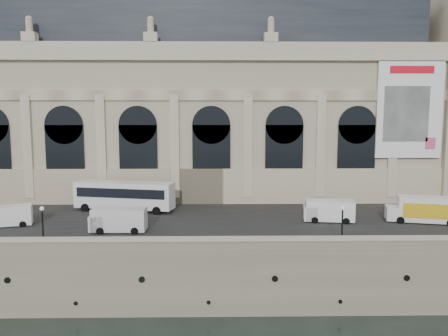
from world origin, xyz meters
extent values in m
plane|color=black|center=(0.00, 0.00, 0.00)|extent=(260.00, 260.00, 0.00)
cube|color=gray|center=(0.00, 35.00, 3.00)|extent=(160.00, 70.00, 6.00)
cube|color=#2D2D2D|center=(0.00, 14.00, 6.03)|extent=(160.00, 24.00, 0.06)
cube|color=gray|center=(0.00, 0.60, 6.55)|extent=(160.00, 1.20, 1.10)
cube|color=beige|center=(0.00, 0.60, 7.15)|extent=(160.00, 1.40, 0.12)
cube|color=#B9AB8F|center=(-6.00, 31.00, 17.00)|extent=(68.00, 18.00, 22.00)
cube|color=beige|center=(-6.00, 21.85, 8.50)|extent=(68.60, 0.40, 5.00)
cube|color=beige|center=(-6.00, 21.70, 26.80)|extent=(69.00, 0.80, 2.40)
cube|color=beige|center=(-6.00, 21.85, 21.00)|extent=(68.00, 0.30, 1.40)
cube|color=#282E36|center=(-6.00, 31.00, 31.00)|extent=(64.00, 15.00, 6.00)
cube|color=#282E36|center=(-6.00, 31.00, 34.50)|extent=(56.00, 10.00, 1.20)
cube|color=beige|center=(-29.00, 21.75, 14.00)|extent=(1.20, 0.50, 14.00)
cube|color=black|center=(-24.00, 21.82, 12.50)|extent=(5.20, 0.25, 9.00)
cylinder|color=black|center=(-24.00, 21.82, 17.00)|extent=(5.20, 0.25, 5.20)
cube|color=beige|center=(-19.00, 21.75, 14.00)|extent=(1.20, 0.50, 14.00)
cube|color=black|center=(-14.00, 21.82, 12.50)|extent=(5.20, 0.25, 9.00)
cylinder|color=black|center=(-14.00, 21.82, 17.00)|extent=(5.20, 0.25, 5.20)
cube|color=beige|center=(-9.00, 21.75, 14.00)|extent=(1.20, 0.50, 14.00)
cube|color=black|center=(-4.00, 21.82, 12.50)|extent=(5.20, 0.25, 9.00)
cylinder|color=black|center=(-4.00, 21.82, 17.00)|extent=(5.20, 0.25, 5.20)
cube|color=beige|center=(1.00, 21.75, 14.00)|extent=(1.20, 0.50, 14.00)
cube|color=black|center=(6.00, 21.82, 12.50)|extent=(5.20, 0.25, 9.00)
cylinder|color=black|center=(6.00, 21.82, 17.00)|extent=(5.20, 0.25, 5.20)
cube|color=beige|center=(11.00, 21.75, 14.00)|extent=(1.20, 0.50, 14.00)
cube|color=black|center=(16.00, 21.82, 12.50)|extent=(5.20, 0.25, 9.00)
cylinder|color=black|center=(16.00, 21.82, 17.00)|extent=(5.20, 0.25, 5.20)
cube|color=beige|center=(21.00, 21.75, 14.00)|extent=(1.20, 0.50, 14.00)
cube|color=white|center=(23.00, 21.55, 19.00)|extent=(9.00, 0.35, 13.00)
cube|color=red|center=(23.00, 21.35, 24.40)|extent=(6.00, 0.06, 1.00)
cube|color=gray|center=(22.50, 21.35, 18.50)|extent=(6.20, 0.06, 7.50)
cube|color=#D64B78|center=(26.00, 21.35, 14.50)|extent=(1.40, 0.06, 1.60)
cube|color=white|center=(-15.14, 17.53, 8.14)|extent=(13.12, 5.34, 3.32)
cube|color=black|center=(-21.44, 18.90, 8.46)|extent=(0.60, 2.42, 1.28)
cube|color=black|center=(-15.44, 16.18, 8.57)|extent=(11.53, 2.57, 1.18)
cube|color=black|center=(-14.85, 18.88, 8.57)|extent=(11.53, 2.57, 1.18)
cylinder|color=black|center=(-20.14, 17.24, 6.54)|extent=(1.11, 0.54, 1.07)
cylinder|color=black|center=(-19.57, 19.86, 6.54)|extent=(1.11, 0.54, 1.07)
cylinder|color=black|center=(-10.72, 15.20, 6.54)|extent=(1.11, 0.54, 1.07)
cylinder|color=black|center=(-10.15, 17.82, 6.54)|extent=(1.11, 0.54, 1.07)
cube|color=white|center=(-26.47, 9.86, 7.26)|extent=(5.38, 3.36, 2.14)
cylinder|color=black|center=(-24.65, 9.40, 6.35)|extent=(0.74, 0.43, 0.71)
cylinder|color=black|center=(-25.23, 11.27, 6.35)|extent=(0.74, 0.43, 0.71)
cube|color=silver|center=(-13.52, 7.28, 7.39)|extent=(5.59, 2.23, 2.37)
cube|color=silver|center=(-15.75, 7.30, 7.03)|extent=(1.59, 2.18, 1.65)
cube|color=black|center=(-16.32, 7.31, 7.60)|extent=(0.08, 1.86, 0.82)
cylinder|color=black|center=(-15.31, 6.22, 6.39)|extent=(0.79, 0.27, 0.78)
cylinder|color=black|center=(-15.29, 8.38, 6.39)|extent=(0.79, 0.27, 0.78)
cylinder|color=black|center=(-11.75, 6.17, 6.39)|extent=(0.79, 0.27, 0.78)
cylinder|color=black|center=(-11.72, 8.34, 6.39)|extent=(0.79, 0.27, 0.78)
cube|color=white|center=(9.81, 11.44, 7.37)|extent=(5.70, 2.86, 2.33)
cube|color=white|center=(7.64, 11.74, 7.01)|extent=(1.81, 2.32, 1.62)
cube|color=black|center=(7.08, 11.82, 7.57)|extent=(0.31, 1.81, 0.81)
cylinder|color=black|center=(7.93, 10.63, 6.38)|extent=(0.80, 0.36, 0.77)
cylinder|color=black|center=(8.22, 12.73, 6.38)|extent=(0.80, 0.36, 0.77)
cylinder|color=black|center=(11.39, 10.15, 6.38)|extent=(0.80, 0.36, 0.77)
cylinder|color=black|center=(11.68, 12.25, 6.38)|extent=(0.80, 0.36, 0.77)
cube|color=white|center=(20.78, 10.78, 7.62)|extent=(6.68, 3.86, 2.83)
cube|color=gold|center=(20.49, 9.58, 7.62)|extent=(5.30, 1.38, 1.68)
cube|color=red|center=(20.49, 9.58, 7.62)|extent=(3.06, 0.80, 0.63)
cube|color=white|center=(17.33, 11.64, 7.00)|extent=(2.18, 2.64, 1.57)
cylinder|color=black|center=(17.65, 10.32, 6.42)|extent=(0.88, 0.49, 0.84)
cylinder|color=black|center=(18.23, 12.65, 6.42)|extent=(0.88, 0.49, 0.84)
cylinder|color=black|center=(23.31, 11.39, 6.42)|extent=(0.88, 0.49, 0.84)
cylinder|color=black|center=(-19.45, 2.02, 6.18)|extent=(0.40, 0.40, 0.36)
cylinder|color=black|center=(-19.45, 2.02, 7.80)|extent=(0.14, 0.14, 3.60)
sphere|color=beige|center=(-19.45, 2.02, 9.69)|extent=(0.40, 0.40, 0.40)
cylinder|color=black|center=(8.45, 1.65, 6.18)|extent=(0.40, 0.40, 0.36)
cylinder|color=black|center=(8.45, 1.65, 7.82)|extent=(0.15, 0.15, 3.63)
sphere|color=beige|center=(8.45, 1.65, 9.72)|extent=(0.40, 0.40, 0.40)
camera|label=1|loc=(-3.18, -37.87, 18.19)|focal=35.00mm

